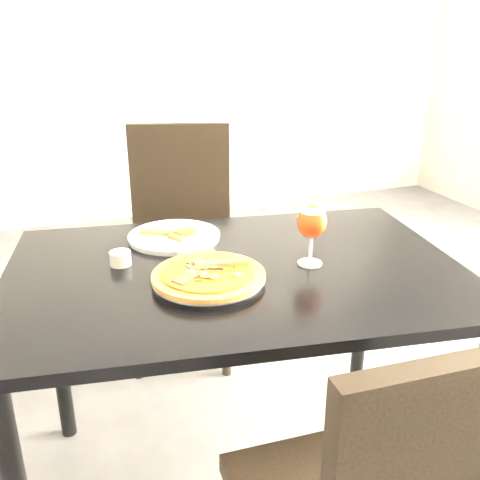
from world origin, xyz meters
name	(u,v)px	position (x,y,z in m)	size (l,w,h in m)	color
dining_table	(236,297)	(-0.23, 0.28, 0.66)	(1.30, 0.97, 0.75)	black
chair_far	(180,233)	(-0.18, 1.14, 0.54)	(0.56, 0.56, 0.97)	black
plate_main	(208,277)	(-0.33, 0.23, 0.76)	(0.28, 0.28, 0.01)	silver
pizza	(209,274)	(-0.33, 0.21, 0.77)	(0.28, 0.28, 0.03)	#985724
plate_second	(174,236)	(-0.34, 0.54, 0.76)	(0.27, 0.27, 0.01)	silver
crust_scraps	(177,233)	(-0.33, 0.53, 0.77)	(0.18, 0.13, 0.01)	#985724
loose_crust	(196,252)	(-0.31, 0.41, 0.75)	(0.11, 0.02, 0.01)	#985724
sauce_cup	(120,258)	(-0.52, 0.40, 0.77)	(0.06, 0.06, 0.04)	silver
beer_glass	(312,222)	(-0.04, 0.23, 0.87)	(0.08, 0.08, 0.17)	white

